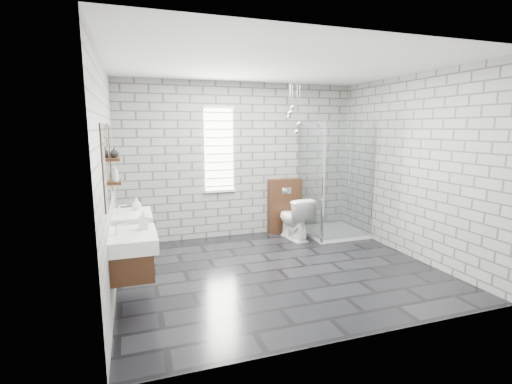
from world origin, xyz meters
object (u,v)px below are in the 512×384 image
vanity_right (129,220)px  shower_enclosure (332,209)px  toilet (294,218)px  cistern_panel (284,206)px  vanity_left (129,242)px

vanity_right → shower_enclosure: shower_enclosure is taller
vanity_right → toilet: vanity_right is taller
cistern_panel → shower_enclosure: size_ratio=0.49×
toilet → vanity_left: bearing=26.1°
shower_enclosure → toilet: 0.72m
vanity_left → toilet: bearing=33.9°
vanity_right → toilet: 2.86m
vanity_right → shower_enclosure: bearing=12.9°
cistern_panel → toilet: size_ratio=1.35×
toilet → shower_enclosure: bearing=166.2°
vanity_left → shower_enclosure: shower_enclosure is taller
vanity_left → cistern_panel: 3.54m
vanity_left → vanity_right: bearing=90.0°
vanity_left → vanity_right: 0.97m
shower_enclosure → toilet: shower_enclosure is taller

